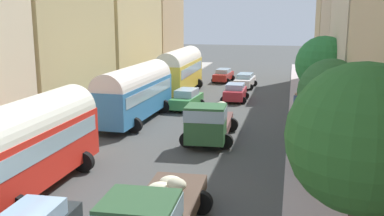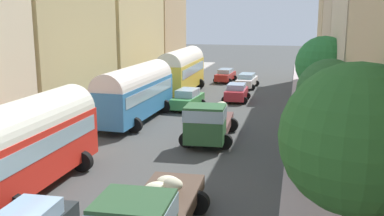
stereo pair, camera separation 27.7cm
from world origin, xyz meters
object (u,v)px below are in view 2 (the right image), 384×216
cargo_truck_1 (209,122)px  pedestrian_2 (311,106)px  car_1 (247,81)px  car_4 (225,75)px  car_0 (236,92)px  pedestrian_0 (297,102)px  parked_bus_1 (135,91)px  parked_bus_2 (181,69)px  car_3 (188,99)px  cargo_truck_0 (148,216)px  parked_bus_0 (26,141)px

cargo_truck_1 → pedestrian_2: 9.46m
car_1 → car_4: (-2.82, 3.57, -0.01)m
car_0 → pedestrian_0: pedestrian_0 is taller
parked_bus_1 → cargo_truck_1: 7.54m
parked_bus_2 → cargo_truck_1: 17.03m
car_1 → car_3: size_ratio=1.06×
parked_bus_1 → pedestrian_2: 12.57m
cargo_truck_0 → cargo_truck_1: (-0.54, 12.47, 0.05)m
parked_bus_1 → cargo_truck_1: bearing=-34.9°
cargo_truck_0 → pedestrian_2: cargo_truck_0 is taller
cargo_truck_1 → parked_bus_1: bearing=145.1°
parked_bus_2 → car_1: 7.61m
parked_bus_2 → car_0: (5.68, -2.69, -1.58)m
parked_bus_0 → car_3: bearing=81.7°
parked_bus_0 → pedestrian_2: 20.23m
parked_bus_2 → car_1: parked_bus_2 is taller
cargo_truck_1 → car_0: (-0.16, 13.27, -0.51)m
cargo_truck_0 → car_0: size_ratio=1.93×
cargo_truck_1 → pedestrian_0: cargo_truck_1 is taller
car_4 → car_1: bearing=-51.7°
parked_bus_0 → parked_bus_2: size_ratio=0.89×
parked_bus_1 → parked_bus_2: parked_bus_2 is taller
cargo_truck_0 → car_1: 33.16m
parked_bus_0 → parked_bus_1: (0.02, 13.10, -0.03)m
car_1 → car_3: car_3 is taller
cargo_truck_0 → pedestrian_0: cargo_truck_0 is taller
parked_bus_1 → car_0: bearing=56.4°
parked_bus_1 → car_4: size_ratio=2.31×
parked_bus_1 → car_1: 17.54m
cargo_truck_0 → cargo_truck_1: bearing=92.5°
parked_bus_1 → cargo_truck_0: (6.68, -16.75, -0.96)m
car_1 → parked_bus_2: bearing=-140.6°
parked_bus_2 → pedestrian_2: size_ratio=5.51×
parked_bus_0 → car_3: parked_bus_0 is taller
car_1 → pedestrian_0: pedestrian_0 is taller
cargo_truck_0 → car_3: cargo_truck_0 is taller
parked_bus_1 → cargo_truck_0: parked_bus_1 is taller
parked_bus_1 → cargo_truck_0: size_ratio=1.39×
parked_bus_2 → car_3: bearing=-71.3°
cargo_truck_0 → pedestrian_2: size_ratio=4.00×
cargo_truck_1 → pedestrian_0: (5.00, 8.71, -0.28)m
car_0 → car_4: (-2.75, 10.98, -0.03)m
parked_bus_0 → cargo_truck_0: parked_bus_0 is taller
parked_bus_1 → pedestrian_0: size_ratio=5.63×
car_3 → car_4: (0.62, 15.14, -0.06)m
car_3 → pedestrian_0: bearing=-2.7°
parked_bus_2 → car_0: 6.48m
parked_bus_2 → pedestrian_0: 13.11m
car_3 → pedestrian_0: 8.54m
car_0 → pedestrian_2: (6.18, -5.98, 0.25)m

